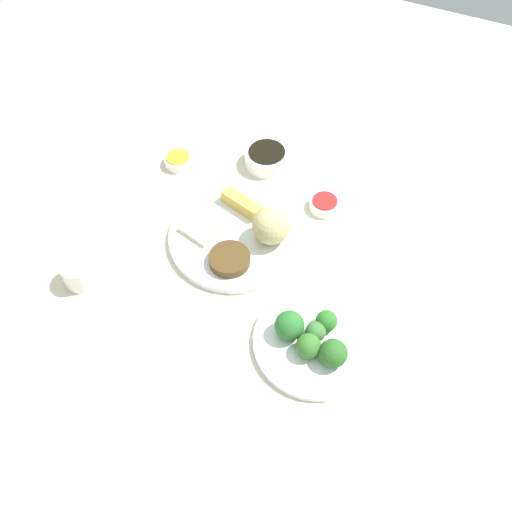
# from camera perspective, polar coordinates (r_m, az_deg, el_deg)

# --- Properties ---
(tabletop) EXTENTS (2.20, 2.20, 0.02)m
(tabletop) POSITION_cam_1_polar(r_m,az_deg,el_deg) (1.16, -2.72, 1.24)
(tabletop) COLOR beige
(tabletop) RESTS_ON ground
(main_plate) EXTENTS (0.28, 0.28, 0.02)m
(main_plate) POSITION_cam_1_polar(r_m,az_deg,el_deg) (1.15, -2.08, 2.03)
(main_plate) COLOR white
(main_plate) RESTS_ON tabletop
(rice_scoop) EXTENTS (0.08, 0.08, 0.08)m
(rice_scoop) POSITION_cam_1_polar(r_m,az_deg,el_deg) (1.11, 1.57, 3.14)
(rice_scoop) COLOR tan
(rice_scoop) RESTS_ON main_plate
(spring_roll) EXTENTS (0.05, 0.10, 0.03)m
(spring_roll) POSITION_cam_1_polar(r_m,az_deg,el_deg) (1.18, -1.52, 5.45)
(spring_roll) COLOR gold
(spring_roll) RESTS_ON main_plate
(crab_rangoon_wonton) EXTENTS (0.08, 0.09, 0.01)m
(crab_rangoon_wonton) POSITION_cam_1_polar(r_m,az_deg,el_deg) (1.15, -5.69, 2.87)
(crab_rangoon_wonton) COLOR beige
(crab_rangoon_wonton) RESTS_ON main_plate
(stir_fry_heap) EXTENTS (0.08, 0.08, 0.02)m
(stir_fry_heap) POSITION_cam_1_polar(r_m,az_deg,el_deg) (1.09, -2.76, -0.32)
(stir_fry_heap) COLOR #4A3517
(stir_fry_heap) RESTS_ON main_plate
(broccoli_plate) EXTENTS (0.23, 0.23, 0.01)m
(broccoli_plate) POSITION_cam_1_polar(r_m,az_deg,el_deg) (1.02, 6.07, -8.84)
(broccoli_plate) COLOR white
(broccoli_plate) RESTS_ON tabletop
(broccoli_floret_0) EXTENTS (0.05, 0.05, 0.05)m
(broccoli_floret_0) POSITION_cam_1_polar(r_m,az_deg,el_deg) (0.98, 5.45, -9.26)
(broccoli_floret_0) COLOR #346D27
(broccoli_floret_0) RESTS_ON broccoli_plate
(broccoli_floret_1) EXTENTS (0.04, 0.04, 0.04)m
(broccoli_floret_1) POSITION_cam_1_polar(r_m,az_deg,el_deg) (1.01, 7.31, -6.68)
(broccoli_floret_1) COLOR #2A6E24
(broccoli_floret_1) RESTS_ON broccoli_plate
(broccoli_floret_2) EXTENTS (0.04, 0.04, 0.04)m
(broccoli_floret_2) POSITION_cam_1_polar(r_m,az_deg,el_deg) (1.00, 6.17, -7.81)
(broccoli_floret_2) COLOR #3A6F32
(broccoli_floret_2) RESTS_ON broccoli_plate
(broccoli_floret_3) EXTENTS (0.05, 0.05, 0.05)m
(broccoli_floret_3) POSITION_cam_1_polar(r_m,az_deg,el_deg) (0.98, 7.99, -9.94)
(broccoli_floret_3) COLOR #2A6023
(broccoli_floret_3) RESTS_ON broccoli_plate
(broccoli_floret_4) EXTENTS (0.05, 0.05, 0.05)m
(broccoli_floret_4) POSITION_cam_1_polar(r_m,az_deg,el_deg) (0.99, 3.49, -7.18)
(broccoli_floret_4) COLOR #286B2A
(broccoli_floret_4) RESTS_ON broccoli_plate
(soy_sauce_bowl) EXTENTS (0.10, 0.10, 0.04)m
(soy_sauce_bowl) POSITION_cam_1_polar(r_m,az_deg,el_deg) (1.30, 1.12, 10.09)
(soy_sauce_bowl) COLOR white
(soy_sauce_bowl) RESTS_ON tabletop
(soy_sauce_bowl_liquid) EXTENTS (0.08, 0.08, 0.00)m
(soy_sauce_bowl_liquid) POSITION_cam_1_polar(r_m,az_deg,el_deg) (1.28, 1.14, 10.75)
(soy_sauce_bowl_liquid) COLOR black
(soy_sauce_bowl_liquid) RESTS_ON soy_sauce_bowl
(sauce_ramekin_hot_mustard) EXTENTS (0.07, 0.07, 0.02)m
(sauce_ramekin_hot_mustard) POSITION_cam_1_polar(r_m,az_deg,el_deg) (1.32, -8.04, 9.74)
(sauce_ramekin_hot_mustard) COLOR white
(sauce_ramekin_hot_mustard) RESTS_ON tabletop
(sauce_ramekin_hot_mustard_liquid) EXTENTS (0.05, 0.05, 0.00)m
(sauce_ramekin_hot_mustard_liquid) POSITION_cam_1_polar(r_m,az_deg,el_deg) (1.31, -8.11, 10.14)
(sauce_ramekin_hot_mustard_liquid) COLOR yellow
(sauce_ramekin_hot_mustard_liquid) RESTS_ON sauce_ramekin_hot_mustard
(sauce_ramekin_sweet_and_sour) EXTENTS (0.07, 0.07, 0.02)m
(sauce_ramekin_sweet_and_sour) POSITION_cam_1_polar(r_m,az_deg,el_deg) (1.21, 7.11, 5.28)
(sauce_ramekin_sweet_and_sour) COLOR white
(sauce_ramekin_sweet_and_sour) RESTS_ON tabletop
(sauce_ramekin_sweet_and_sour_liquid) EXTENTS (0.05, 0.05, 0.00)m
(sauce_ramekin_sweet_and_sour_liquid) POSITION_cam_1_polar(r_m,az_deg,el_deg) (1.21, 7.17, 5.69)
(sauce_ramekin_sweet_and_sour_liquid) COLOR red
(sauce_ramekin_sweet_and_sour_liquid) RESTS_ON sauce_ramekin_sweet_and_sour
(teacup) EXTENTS (0.06, 0.06, 0.05)m
(teacup) POSITION_cam_1_polar(r_m,az_deg,el_deg) (1.13, -17.86, -1.66)
(teacup) COLOR silver
(teacup) RESTS_ON tabletop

